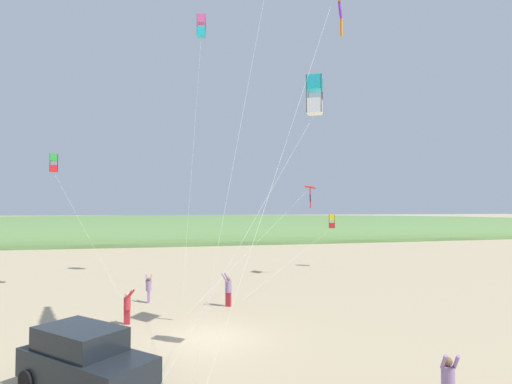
{
  "coord_description": "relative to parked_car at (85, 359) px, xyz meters",
  "views": [
    {
      "loc": [
        17.42,
        -1.98,
        5.43
      ],
      "look_at": [
        -7.04,
        3.54,
        6.4
      ],
      "focal_mm": 28.94,
      "sensor_mm": 36.0,
      "label": 1
    }
  ],
  "objects": [
    {
      "name": "kite_delta_blue_topmost",
      "position": [
        -18.1,
        13.74,
        6.1
      ],
      "size": [
        10.33,
        10.77,
        7.3
      ],
      "color": "red",
      "rests_on": "ground_plane"
    },
    {
      "name": "kite_box_striped_overhead",
      "position": [
        -22.28,
        17.37,
        3.24
      ],
      "size": [
        11.8,
        10.88,
        4.84
      ],
      "color": "yellow",
      "rests_on": "ground_plane"
    },
    {
      "name": "dune_ridge_grassy",
      "position": [
        -59.23,
        4.21,
        -0.95
      ],
      "size": [
        28.0,
        240.0,
        8.36
      ],
      "primitive_type": "ellipsoid",
      "color": "#567A42",
      "rests_on": "ground_plane"
    },
    {
      "name": "parked_car",
      "position": [
        0.0,
        0.0,
        0.0
      ],
      "size": [
        4.35,
        4.35,
        1.85
      ],
      "color": "black",
      "rests_on": "ground_plane"
    },
    {
      "name": "ground_plane",
      "position": [
        -4.23,
        4.21,
        -0.95
      ],
      "size": [
        600.0,
        600.0,
        0.0
      ],
      "primitive_type": "plane",
      "color": "tan"
    },
    {
      "name": "kite_box_purple_drifting",
      "position": [
        -18.39,
        5.0,
        18.56
      ],
      "size": [
        6.88,
        1.99,
        20.36
      ],
      "color": "#EF4C93",
      "rests_on": "ground_plane"
    },
    {
      "name": "kite_box_red_high_left",
      "position": [
        -0.48,
        7.44,
        8.47
      ],
      "size": [
        3.15,
        6.16,
        10.11
      ],
      "color": "#1EB7C6",
      "rests_on": "ground_plane"
    },
    {
      "name": "person_adult_flyer",
      "position": [
        -9.51,
        5.78,
        0.04
      ],
      "size": [
        0.61,
        0.65,
        1.81
      ],
      "color": "#B72833",
      "rests_on": "ground_plane"
    },
    {
      "name": "kite_box_small_distant",
      "position": [
        -17.04,
        -5.04,
        7.51
      ],
      "size": [
        4.53,
        5.18,
        9.09
      ],
      "color": "green",
      "rests_on": "ground_plane"
    },
    {
      "name": "person_bystander_far",
      "position": [
        3.75,
        9.44,
        -0.01
      ],
      "size": [
        0.59,
        0.5,
        1.73
      ],
      "color": "#335199",
      "rests_on": "ground_plane"
    },
    {
      "name": "person_child_green_jacket",
      "position": [
        -7.06,
        0.64,
        -0.08
      ],
      "size": [
        0.46,
        0.55,
        1.61
      ],
      "color": "#B72833",
      "rests_on": "ground_plane"
    },
    {
      "name": "person_child_grey_jacket",
      "position": [
        -11.39,
        1.46,
        -0.09
      ],
      "size": [
        0.47,
        0.37,
        1.58
      ],
      "color": "#8E6B9E",
      "rests_on": "ground_plane"
    }
  ]
}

